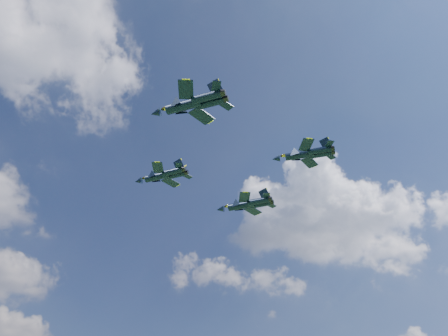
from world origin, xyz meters
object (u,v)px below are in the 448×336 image
at_px(jet_left, 181,106).
at_px(jet_slot, 297,155).
at_px(jet_right, 239,206).
at_px(jet_lead, 156,177).

relative_size(jet_left, jet_slot, 1.20).
bearing_deg(jet_right, jet_lead, 137.91).
bearing_deg(jet_lead, jet_right, -40.78).
relative_size(jet_left, jet_right, 1.05).
distance_m(jet_lead, jet_slot, 33.76).
height_order(jet_left, jet_slot, jet_left).
bearing_deg(jet_right, jet_slot, -129.79).
distance_m(jet_left, jet_slot, 28.32).
bearing_deg(jet_left, jet_right, 1.07).
relative_size(jet_lead, jet_slot, 1.06).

